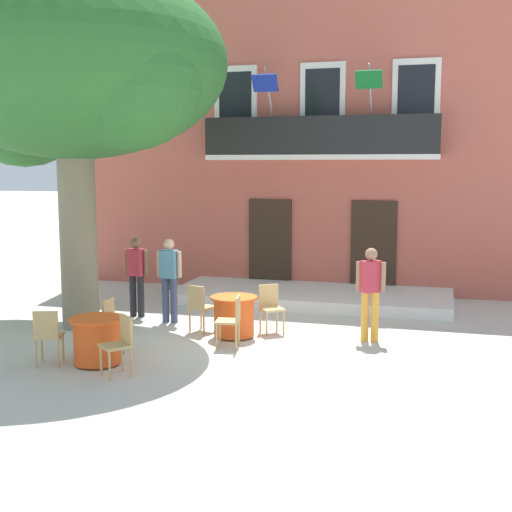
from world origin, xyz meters
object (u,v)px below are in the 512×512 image
object	(u,v)px
cafe_chair_near_tree_2	(232,318)
pedestrian_by_tree	(169,275)
cafe_chair_near_tree_0	(270,305)
cafe_chair_middle_0	(120,341)
cafe_table_middle	(97,340)
pedestrian_mid_plaza	(371,289)
cafe_chair_middle_1	(114,321)
cafe_chair_middle_2	(48,334)
plane_tree	(70,73)
ground_planter_left	(167,280)
cafe_table_near_tree	(234,316)
cafe_chair_near_tree_1	(200,305)
pedestrian_near_entrance	(136,272)

from	to	relation	value
cafe_chair_near_tree_2	pedestrian_by_tree	xyz separation A→B (m)	(-1.80, 1.50, 0.43)
cafe_chair_near_tree_0	cafe_chair_middle_0	xyz separation A→B (m)	(-1.52, -3.16, 0.00)
cafe_table_middle	pedestrian_mid_plaza	distance (m)	4.82
pedestrian_mid_plaza	pedestrian_by_tree	bearing A→B (deg)	174.24
pedestrian_mid_plaza	cafe_chair_middle_0	bearing A→B (deg)	-138.29
cafe_chair_middle_1	cafe_chair_middle_2	size ratio (longest dim) A/B	1.00
plane_tree	ground_planter_left	xyz separation A→B (m)	(0.39, 3.50, -4.51)
cafe_chair_near_tree_2	cafe_chair_middle_2	bearing A→B (deg)	-143.50
cafe_table_near_tree	cafe_chair_middle_2	bearing A→B (deg)	-131.61
cafe_chair_middle_1	cafe_chair_near_tree_1	bearing A→B (deg)	60.82
ground_planter_left	pedestrian_mid_plaza	bearing A→B (deg)	-30.57
ground_planter_left	pedestrian_near_entrance	size ratio (longest dim) A/B	0.40
cafe_table_near_tree	pedestrian_mid_plaza	size ratio (longest dim) A/B	0.51
cafe_chair_middle_1	cafe_chair_middle_0	bearing A→B (deg)	-58.82
cafe_chair_near_tree_0	cafe_chair_middle_0	size ratio (longest dim) A/B	1.00
cafe_table_near_tree	cafe_chair_middle_2	world-z (taller)	cafe_chair_middle_2
pedestrian_near_entrance	pedestrian_by_tree	bearing A→B (deg)	-19.74
ground_planter_left	cafe_table_near_tree	bearing A→B (deg)	-50.95
cafe_chair_near_tree_0	pedestrian_by_tree	bearing A→B (deg)	172.72
cafe_chair_near_tree_0	cafe_chair_middle_1	world-z (taller)	same
cafe_chair_near_tree_0	cafe_chair_middle_1	xyz separation A→B (m)	(-2.23, -1.99, 0.00)
cafe_chair_middle_1	cafe_chair_near_tree_0	bearing A→B (deg)	41.75
cafe_table_middle	pedestrian_near_entrance	xyz separation A→B (m)	(-0.91, 3.33, 0.55)
cafe_table_middle	pedestrian_near_entrance	bearing A→B (deg)	105.25
cafe_chair_middle_2	pedestrian_mid_plaza	bearing A→B (deg)	31.74
plane_tree	cafe_chair_middle_0	size ratio (longest dim) A/B	7.45
cafe_table_middle	pedestrian_mid_plaza	bearing A→B (deg)	32.93
cafe_chair_near_tree_2	pedestrian_mid_plaza	distance (m)	2.54
cafe_table_near_tree	cafe_chair_near_tree_2	bearing A→B (deg)	-74.97
plane_tree	cafe_chair_middle_1	bearing A→B (deg)	-43.40
cafe_chair_middle_1	ground_planter_left	distance (m)	5.10
cafe_chair_near_tree_0	pedestrian_near_entrance	world-z (taller)	pedestrian_near_entrance
cafe_chair_near_tree_1	pedestrian_near_entrance	distance (m)	2.02
cafe_chair_middle_0	pedestrian_mid_plaza	bearing A→B (deg)	41.71
ground_planter_left	cafe_chair_middle_1	bearing A→B (deg)	-76.83
cafe_chair_near_tree_1	cafe_chair_middle_0	xyz separation A→B (m)	(-0.22, -2.83, 0.00)
cafe_chair_middle_0	cafe_chair_middle_2	world-z (taller)	same
pedestrian_by_tree	cafe_chair_middle_0	bearing A→B (deg)	-79.24
cafe_table_near_tree	pedestrian_near_entrance	bearing A→B (deg)	156.28
plane_tree	pedestrian_by_tree	xyz separation A→B (m)	(1.61, 0.79, -3.91)
cafe_chair_near_tree_0	ground_planter_left	bearing A→B (deg)	138.66
cafe_chair_middle_2	pedestrian_near_entrance	xyz separation A→B (m)	(-0.22, 3.64, 0.41)
plane_tree	pedestrian_by_tree	size ratio (longest dim) A/B	3.99
pedestrian_mid_plaza	pedestrian_by_tree	size ratio (longest dim) A/B	1.00
cafe_chair_near_tree_1	cafe_chair_middle_2	xyz separation A→B (m)	(-1.53, -2.71, 0.00)
cafe_table_middle	ground_planter_left	distance (m)	5.85
cafe_table_middle	cafe_table_near_tree	bearing A→B (deg)	54.88
cafe_chair_middle_2	cafe_chair_middle_0	bearing A→B (deg)	-5.03
cafe_chair_middle_2	cafe_chair_middle_1	bearing A→B (deg)	60.37
cafe_chair_near_tree_1	cafe_chair_middle_0	bearing A→B (deg)	-94.36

